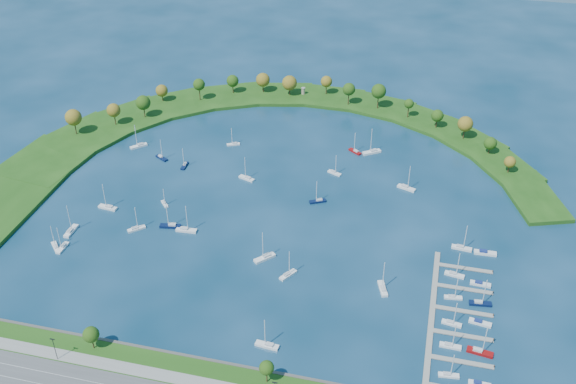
% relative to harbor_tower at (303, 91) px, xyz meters
% --- Properties ---
extents(ground, '(700.00, 700.00, 0.00)m').
position_rel_harbor_tower_xyz_m(ground, '(12.72, -117.07, -4.20)').
color(ground, '#072A41').
rests_on(ground, ground).
extents(breakwater, '(286.74, 247.64, 2.00)m').
position_rel_harbor_tower_xyz_m(breakwater, '(-33.61, -68.35, -3.22)').
color(breakwater, '#1C4813').
rests_on(breakwater, ground).
extents(breakwater_trees, '(241.29, 91.97, 15.52)m').
position_rel_harbor_tower_xyz_m(breakwater_trees, '(-8.85, -29.31, 6.68)').
color(breakwater_trees, '#382314').
rests_on(breakwater_trees, breakwater).
extents(harbor_tower, '(2.60, 2.60, 4.30)m').
position_rel_harbor_tower_xyz_m(harbor_tower, '(0.00, 0.00, 0.00)').
color(harbor_tower, gray).
rests_on(harbor_tower, breakwater).
extents(dock_system, '(24.28, 82.00, 1.60)m').
position_rel_harbor_tower_xyz_m(dock_system, '(98.02, -178.07, -3.85)').
color(dock_system, gray).
rests_on(dock_system, ground).
extents(moored_boat_0, '(9.63, 3.23, 13.94)m').
position_rel_harbor_tower_xyz_m(moored_boat_0, '(-20.90, -148.28, -3.24)').
color(moored_boat_0, white).
rests_on(moored_boat_0, ground).
extents(moored_boat_1, '(8.90, 5.21, 12.63)m').
position_rel_harbor_tower_xyz_m(moored_boat_1, '(-6.75, -99.99, -3.28)').
color(moored_boat_1, white).
rests_on(moored_boat_1, ground).
extents(moored_boat_2, '(8.22, 5.69, 11.88)m').
position_rel_harbor_tower_xyz_m(moored_boat_2, '(32.32, -111.37, -3.30)').
color(moored_boat_2, '#09163B').
rests_on(moored_boat_2, ground).
extents(moored_boat_3, '(9.02, 3.27, 12.98)m').
position_rel_harbor_tower_xyz_m(moored_boat_3, '(33.17, -207.08, -3.27)').
color(moored_boat_3, white).
rests_on(moored_boat_3, ground).
extents(moored_boat_4, '(5.50, 5.92, 9.29)m').
position_rel_harbor_tower_xyz_m(moored_boat_4, '(-38.57, -130.89, -3.36)').
color(moored_boat_4, white).
rests_on(moored_boat_4, ground).
extents(moored_boat_5, '(7.33, 4.80, 10.50)m').
position_rel_harbor_tower_xyz_m(moored_boat_5, '(-24.02, -68.11, -3.34)').
color(moored_boat_5, white).
rests_on(moored_boat_5, ground).
extents(moored_boat_6, '(9.90, 4.21, 14.10)m').
position_rel_harbor_tower_xyz_m(moored_boat_6, '(-28.95, -147.10, -3.23)').
color(moored_boat_6, '#09163B').
rests_on(moored_boat_6, ground).
extents(moored_boat_7, '(6.93, 7.02, 11.34)m').
position_rel_harbor_tower_xyz_m(moored_boat_7, '(-72.12, -173.23, -3.32)').
color(moored_boat_7, white).
rests_on(moored_boat_7, ground).
extents(moored_boat_8, '(7.79, 6.57, 11.79)m').
position_rel_harbor_tower_xyz_m(moored_boat_8, '(42.36, -60.18, -3.30)').
color(moored_boat_8, maroon).
rests_on(moored_boat_8, ground).
extents(moored_boat_9, '(5.43, 9.58, 13.58)m').
position_rel_harbor_tower_xyz_m(moored_boat_9, '(70.43, -166.35, -3.25)').
color(moored_boat_9, white).
rests_on(moored_boat_9, ground).
extents(moored_boat_10, '(8.64, 9.10, 14.42)m').
position_rel_harbor_tower_xyz_m(moored_boat_10, '(18.98, -158.82, -3.22)').
color(moored_boat_10, white).
rests_on(moored_boat_10, ground).
extents(moored_boat_11, '(2.39, 7.59, 11.05)m').
position_rel_harbor_tower_xyz_m(moored_boat_11, '(-41.92, -95.80, -3.32)').
color(moored_boat_11, '#09163B').
rests_on(moored_boat_11, ground).
extents(moored_boat_12, '(6.43, 8.40, 12.38)m').
position_rel_harbor_tower_xyz_m(moored_boat_12, '(31.23, -167.18, -3.29)').
color(moored_boat_12, white).
rests_on(moored_boat_12, ground).
extents(moored_boat_13, '(9.53, 5.51, 13.52)m').
position_rel_harbor_tower_xyz_m(moored_boat_13, '(72.63, -89.65, -3.25)').
color(moored_boat_13, white).
rests_on(moored_boat_13, ground).
extents(moored_boat_14, '(2.44, 8.09, 11.81)m').
position_rel_harbor_tower_xyz_m(moored_boat_14, '(-68.86, -173.01, -3.30)').
color(moored_boat_14, white).
rests_on(moored_boat_14, ground).
extents(moored_boat_15, '(8.47, 8.62, 13.88)m').
position_rel_harbor_tower_xyz_m(moored_boat_15, '(-73.63, -82.53, -3.24)').
color(moored_boat_15, white).
rests_on(moored_boat_15, ground).
extents(moored_boat_16, '(2.67, 9.50, 13.96)m').
position_rel_harbor_tower_xyz_m(moored_boat_16, '(-71.20, -161.41, -3.24)').
color(moored_boat_16, white).
rests_on(moored_boat_16, ground).
extents(moored_boat_17, '(8.07, 5.93, 11.78)m').
position_rel_harbor_tower_xyz_m(moored_boat_17, '(-56.66, -91.29, -3.30)').
color(moored_boat_17, '#09163B').
rests_on(moored_boat_17, ground).
extents(moored_boat_18, '(7.75, 4.98, 11.09)m').
position_rel_harbor_tower_xyz_m(moored_boat_18, '(35.43, -84.19, -3.32)').
color(moored_boat_18, white).
rests_on(moored_boat_18, ground).
extents(moored_boat_19, '(9.47, 3.55, 13.59)m').
position_rel_harbor_tower_xyz_m(moored_boat_19, '(-63.42, -140.41, -3.25)').
color(moored_boat_19, white).
rests_on(moored_boat_19, ground).
extents(moored_boat_20, '(7.54, 7.26, 12.03)m').
position_rel_harbor_tower_xyz_m(moored_boat_20, '(-43.27, -152.69, -3.30)').
color(moored_boat_20, white).
rests_on(moored_boat_20, ground).
extents(moored_boat_21, '(10.03, 8.11, 14.99)m').
position_rel_harbor_tower_xyz_m(moored_boat_21, '(51.28, -58.78, -3.20)').
color(moored_boat_21, white).
rests_on(moored_boat_21, ground).
extents(docked_boat_0, '(7.43, 2.82, 10.66)m').
position_rel_harbor_tower_xyz_m(docked_boat_0, '(98.26, -205.42, -3.33)').
color(docked_boat_0, white).
rests_on(docked_boat_0, ground).
extents(docked_boat_1, '(7.73, 2.30, 1.57)m').
position_rel_harbor_tower_xyz_m(docked_boat_1, '(108.71, -206.87, -3.63)').
color(docked_boat_1, white).
rests_on(docked_boat_1, ground).
extents(docked_boat_2, '(7.97, 2.44, 11.63)m').
position_rel_harbor_tower_xyz_m(docked_boat_2, '(98.24, -191.39, -3.31)').
color(docked_boat_2, white).
rests_on(docked_boat_2, ground).
extents(docked_boat_3, '(9.68, 3.92, 13.83)m').
position_rel_harbor_tower_xyz_m(docked_boat_3, '(108.72, -191.90, -3.24)').
color(docked_boat_3, maroon).
rests_on(docked_boat_3, ground).
extents(docked_boat_4, '(7.80, 3.22, 11.12)m').
position_rel_harbor_tower_xyz_m(docked_boat_4, '(98.25, -179.51, -3.32)').
color(docked_boat_4, white).
rests_on(docked_boat_4, ground).
extents(docked_boat_5, '(8.77, 3.64, 1.74)m').
position_rel_harbor_tower_xyz_m(docked_boat_5, '(108.70, -176.59, -3.57)').
color(docked_boat_5, white).
rests_on(docked_boat_5, ground).
extents(docked_boat_6, '(7.33, 2.92, 10.48)m').
position_rel_harbor_tower_xyz_m(docked_boat_6, '(98.26, -164.67, -3.34)').
color(docked_boat_6, white).
rests_on(docked_boat_6, ground).
extents(docked_boat_7, '(8.92, 3.49, 12.77)m').
position_rel_harbor_tower_xyz_m(docked_boat_7, '(108.73, -165.76, -3.28)').
color(docked_boat_7, '#09163B').
rests_on(docked_boat_7, ground).
extents(docked_boat_8, '(8.41, 3.62, 11.96)m').
position_rel_harbor_tower_xyz_m(docked_boat_8, '(98.24, -150.62, -3.30)').
color(docked_boat_8, white).
rests_on(docked_boat_8, ground).
extents(docked_boat_9, '(8.43, 2.77, 1.70)m').
position_rel_harbor_tower_xyz_m(docked_boat_9, '(108.70, -153.92, -3.58)').
color(docked_boat_9, white).
rests_on(docked_boat_9, ground).
extents(docked_boat_10, '(8.93, 3.23, 12.86)m').
position_rel_harbor_tower_xyz_m(docked_boat_10, '(100.63, -131.86, -3.27)').
color(docked_boat_10, white).
rests_on(docked_boat_10, ground).
extents(docked_boat_11, '(9.63, 3.01, 1.95)m').
position_rel_harbor_tower_xyz_m(docked_boat_11, '(110.58, -132.88, -3.49)').
color(docked_boat_11, white).
rests_on(docked_boat_11, ground).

